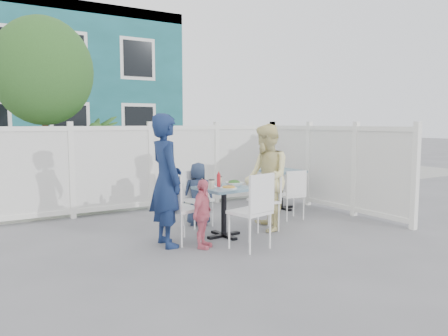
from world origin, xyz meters
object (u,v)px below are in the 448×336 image
chair_back (195,194)px  toddler (203,214)px  woman (266,177)px  utility_cabinet (17,177)px  chair_near (255,206)px  spare_table (281,179)px  chair_right (268,195)px  boy (198,194)px  chair_left (178,203)px  main_table (224,198)px  man (166,180)px

chair_back → toddler: toddler is taller
woman → toddler: bearing=-53.3°
utility_cabinet → chair_near: (2.29, -4.80, -0.02)m
spare_table → woman: size_ratio=0.46×
chair_right → boy: boy is taller
utility_cabinet → chair_left: utility_cabinet is taller
boy → toddler: 1.33m
chair_right → chair_back: (-0.85, 0.83, -0.03)m
chair_back → utility_cabinet: bearing=-60.4°
chair_right → chair_back: chair_right is taller
chair_near → toddler: size_ratio=1.10×
utility_cabinet → chair_back: (2.27, -3.18, -0.09)m
chair_back → woman: 1.20m
chair_near → boy: size_ratio=0.99×
spare_table → woman: bearing=-136.5°
spare_table → boy: boy is taller
woman → toddler: 1.41m
woman → boy: (-0.74, 0.84, -0.31)m
chair_left → woman: (1.49, -0.02, 0.26)m
main_table → spare_table: (2.02, 1.19, 0.02)m
main_table → woman: (0.77, 0.00, 0.26)m
chair_back → woman: bearing=127.4°
man → chair_right: bearing=-87.6°
spare_table → toddler: size_ratio=0.82×
utility_cabinet → chair_left: 4.30m
chair_near → man: bearing=125.3°
chair_left → chair_right: size_ratio=1.04×
chair_near → boy: (0.04, 1.62, -0.08)m
main_table → spare_table: bearing=30.5°
main_table → toddler: bearing=-147.2°
toddler → man: bearing=93.3°
spare_table → chair_near: 2.83m
spare_table → man: (-2.91, -1.17, 0.31)m
chair_left → boy: size_ratio=0.94×
boy → toddler: boy is taller
chair_left → spare_table: bearing=99.7°
chair_near → woman: woman is taller
spare_table → chair_back: size_ratio=0.85×
woman → boy: 1.16m
chair_back → man: bearing=37.6°
main_table → woman: bearing=0.4°
spare_table → chair_left: chair_left is taller
chair_right → boy: bearing=56.2°
utility_cabinet → chair_left: size_ratio=1.25×
main_table → woman: size_ratio=0.46×
main_table → toddler: 0.66m
woman → toddler: size_ratio=1.79×
chair_right → boy: (-0.79, 0.83, -0.03)m
chair_left → man: man is taller
chair_back → toddler: bearing=60.6°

